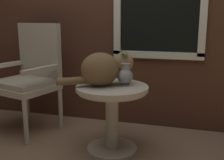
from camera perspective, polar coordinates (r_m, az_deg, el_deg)
ground_plane at (r=2.49m, az=-4.11°, el=-14.49°), size 6.00×6.00×0.00m
back_wall at (r=2.96m, az=1.21°, el=15.81°), size 4.00×0.07×2.60m
wicker_side_table at (r=2.36m, az=0.00°, el=-5.25°), size 0.61×0.61×0.58m
wicker_chair at (r=2.94m, az=-16.38°, el=1.22°), size 0.67×0.64×1.08m
cat at (r=2.30m, az=-1.80°, el=2.41°), size 0.57×0.43×0.29m
pewter_vase_with_ivy at (r=2.31m, az=2.69°, el=1.19°), size 0.13×0.13×0.28m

